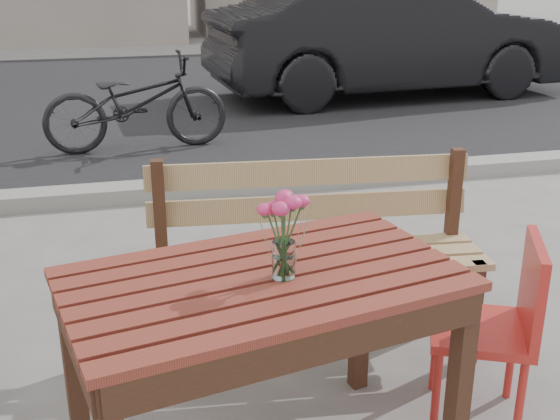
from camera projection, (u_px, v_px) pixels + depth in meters
name	position (u px, v px, depth m)	size (l,w,h in m)	color
street	(176.00, 130.00, 7.35)	(30.00, 8.12, 0.12)	black
main_table	(263.00, 310.00, 2.33)	(1.41, 1.00, 0.79)	maroon
main_bench	(314.00, 233.00, 3.22)	(1.55, 0.60, 0.94)	#95784D
red_chair	(501.00, 319.00, 2.71)	(0.51, 0.51, 0.77)	#B4241E
main_vase	(284.00, 224.00, 2.21)	(0.16, 0.16, 0.29)	white
parked_car	(390.00, 36.00, 9.02)	(1.62, 4.64, 1.53)	black
bicycle	(136.00, 103.00, 6.59)	(0.60, 1.71, 0.90)	black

